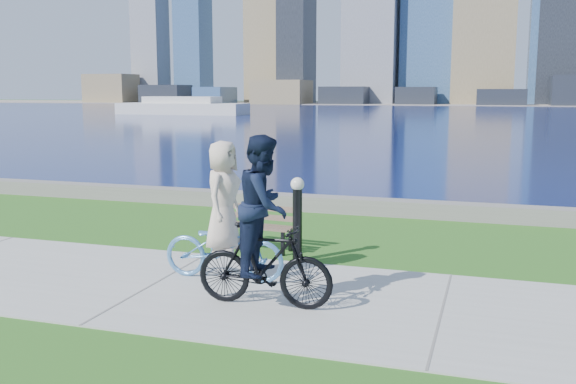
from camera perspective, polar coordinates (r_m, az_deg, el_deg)
name	(u,v)px	position (r m, az deg, el deg)	size (l,w,h in m)	color
ground	(441,314)	(8.30, 13.46, -10.53)	(320.00, 320.00, 0.00)	#245817
concrete_path	(441,314)	(8.30, 13.46, -10.47)	(80.00, 3.50, 0.02)	#9F9F9A
seawall	(465,212)	(14.26, 15.50, -1.70)	(90.00, 0.50, 0.35)	slate
bay_water	(492,114)	(79.87, 17.67, 6.61)	(320.00, 131.00, 0.01)	#0B164B
far_shore	(494,104)	(137.85, 17.87, 7.45)	(320.00, 30.00, 0.12)	gray
ferry_near	(182,107)	(76.29, -9.39, 7.46)	(15.29, 4.37, 2.07)	silver
park_bench	(255,223)	(11.19, -2.97, -2.76)	(1.50, 0.63, 0.76)	black
bollard_lamp	(297,213)	(10.35, 0.84, -1.90)	(0.22, 0.22, 1.37)	black
cyclist_woman	(224,229)	(9.31, -5.75, -3.26)	(0.68, 1.84, 2.02)	#5897D7
cyclist_man	(264,235)	(8.08, -2.13, -3.88)	(0.68, 1.80, 2.19)	black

